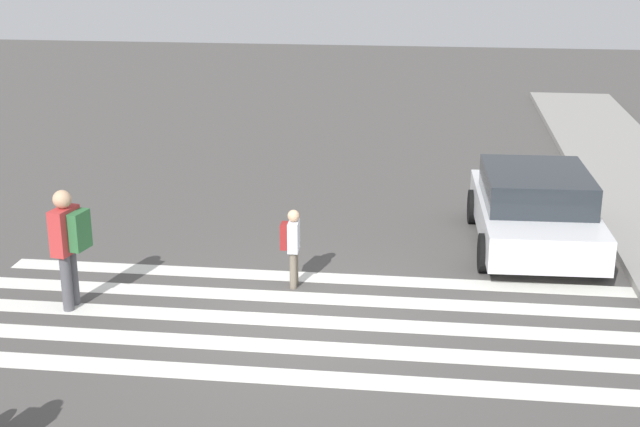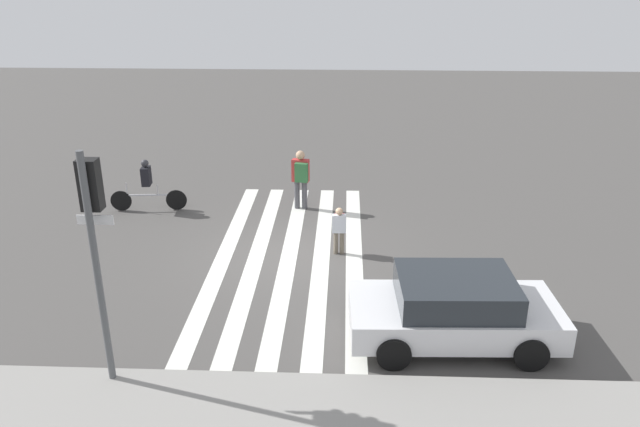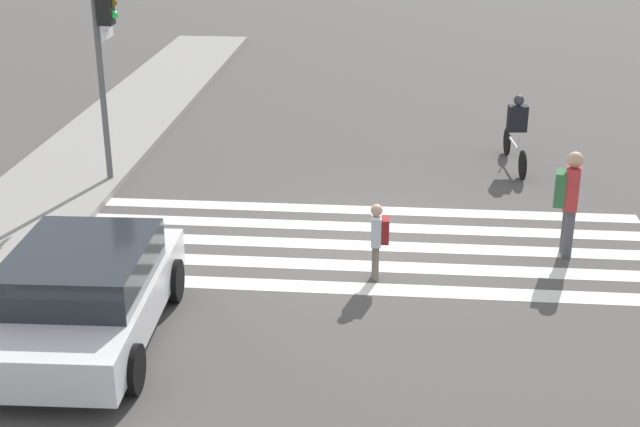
{
  "view_description": "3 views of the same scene",
  "coord_description": "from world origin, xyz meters",
  "px_view_note": "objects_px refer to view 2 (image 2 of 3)",
  "views": [
    {
      "loc": [
        11.48,
        1.76,
        5.42
      ],
      "look_at": [
        -1.05,
        0.19,
        1.28
      ],
      "focal_mm": 50.0,
      "sensor_mm": 36.0,
      "label": 1
    },
    {
      "loc": [
        -1.38,
        14.19,
        6.89
      ],
      "look_at": [
        -0.8,
        0.34,
        1.33
      ],
      "focal_mm": 35.0,
      "sensor_mm": 36.0,
      "label": 2
    },
    {
      "loc": [
        -13.97,
        -0.5,
        6.19
      ],
      "look_at": [
        -1.05,
        0.65,
        0.99
      ],
      "focal_mm": 50.0,
      "sensor_mm": 36.0,
      "label": 3
    }
  ],
  "objects_px": {
    "pedestrian_child_with_backpack": "(339,227)",
    "cyclist_near_curb": "(147,183)",
    "car_parked_dark_suv": "(454,309)",
    "traffic_light": "(94,225)",
    "pedestrian_adult_tall_backpack": "(301,175)"
  },
  "relations": [
    {
      "from": "pedestrian_adult_tall_backpack",
      "to": "car_parked_dark_suv",
      "type": "relative_size",
      "value": 0.44
    },
    {
      "from": "pedestrian_child_with_backpack",
      "to": "cyclist_near_curb",
      "type": "xyz_separation_m",
      "value": [
        5.74,
        -2.77,
        0.13
      ]
    },
    {
      "from": "pedestrian_adult_tall_backpack",
      "to": "car_parked_dark_suv",
      "type": "bearing_deg",
      "value": -51.95
    },
    {
      "from": "traffic_light",
      "to": "pedestrian_adult_tall_backpack",
      "type": "bearing_deg",
      "value": -107.76
    },
    {
      "from": "traffic_light",
      "to": "pedestrian_child_with_backpack",
      "type": "bearing_deg",
      "value": -125.84
    },
    {
      "from": "car_parked_dark_suv",
      "to": "pedestrian_adult_tall_backpack",
      "type": "bearing_deg",
      "value": -65.56
    },
    {
      "from": "pedestrian_adult_tall_backpack",
      "to": "cyclist_near_curb",
      "type": "distance_m",
      "value": 4.57
    },
    {
      "from": "traffic_light",
      "to": "cyclist_near_curb",
      "type": "relative_size",
      "value": 1.89
    },
    {
      "from": "pedestrian_adult_tall_backpack",
      "to": "car_parked_dark_suv",
      "type": "height_order",
      "value": "pedestrian_adult_tall_backpack"
    },
    {
      "from": "car_parked_dark_suv",
      "to": "traffic_light",
      "type": "bearing_deg",
      "value": 11.76
    },
    {
      "from": "pedestrian_child_with_backpack",
      "to": "cyclist_near_curb",
      "type": "bearing_deg",
      "value": -27.21
    },
    {
      "from": "car_parked_dark_suv",
      "to": "pedestrian_child_with_backpack",
      "type": "bearing_deg",
      "value": -61.69
    },
    {
      "from": "pedestrian_adult_tall_backpack",
      "to": "pedestrian_child_with_backpack",
      "type": "height_order",
      "value": "pedestrian_adult_tall_backpack"
    },
    {
      "from": "traffic_light",
      "to": "pedestrian_child_with_backpack",
      "type": "distance_m",
      "value": 7.03
    },
    {
      "from": "pedestrian_child_with_backpack",
      "to": "traffic_light",
      "type": "bearing_deg",
      "value": 52.7
    }
  ]
}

